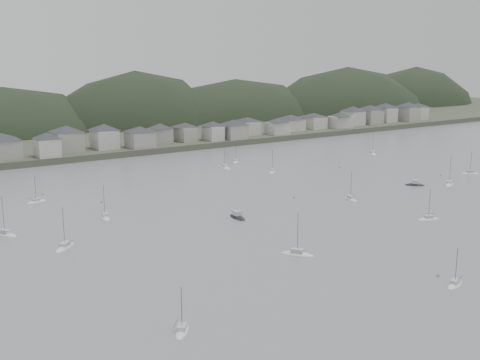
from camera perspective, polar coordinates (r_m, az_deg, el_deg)
ground at (r=145.70m, az=16.88°, el=-7.47°), size 900.00×900.00×0.00m
far_shore_land at (r=398.03m, az=-18.07°, el=4.90°), size 900.00×250.00×3.00m
forested_ridge at (r=376.86m, az=-16.15°, el=2.67°), size 851.55×103.94×102.57m
waterfront_town at (r=314.42m, az=-3.41°, el=5.01°), size 451.48×28.46×12.92m
moored_fleet at (r=183.05m, az=-0.18°, el=-2.87°), size 241.12×154.43×13.14m
motor_launch_near at (r=226.41m, az=16.71°, el=-0.44°), size 6.82×6.77×3.70m
motor_launch_far at (r=174.04m, az=-0.25°, el=-3.63°), size 3.42×7.95×3.85m
mooring_buoys at (r=195.49m, az=6.15°, el=-1.98°), size 142.23×127.06×0.70m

